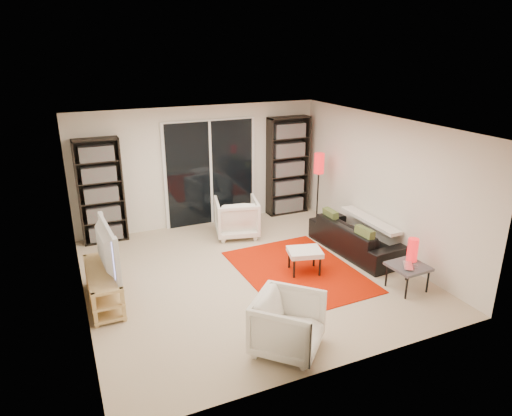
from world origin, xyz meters
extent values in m
plane|color=#C0B28F|center=(0.00, 0.00, 0.00)|extent=(5.00, 5.00, 0.00)
cube|color=silver|center=(0.00, 2.50, 1.20)|extent=(5.00, 0.02, 2.40)
cube|color=silver|center=(0.00, -2.50, 1.20)|extent=(5.00, 0.02, 2.40)
cube|color=silver|center=(-2.50, 0.00, 1.20)|extent=(0.02, 5.00, 2.40)
cube|color=silver|center=(2.50, 0.00, 1.20)|extent=(0.02, 5.00, 2.40)
cube|color=white|center=(0.00, 0.00, 2.40)|extent=(5.00, 5.00, 0.02)
cube|color=white|center=(0.20, 2.47, 1.05)|extent=(1.92, 0.06, 2.16)
cube|color=black|center=(0.20, 2.44, 1.05)|extent=(1.80, 0.02, 2.10)
cube|color=white|center=(0.20, 2.42, 1.05)|extent=(0.05, 0.02, 2.10)
cube|color=black|center=(-1.95, 2.34, 0.97)|extent=(0.80, 0.30, 1.95)
cube|color=maroon|center=(-1.95, 2.32, 0.97)|extent=(0.70, 0.22, 1.85)
cube|color=black|center=(1.90, 2.34, 1.05)|extent=(0.90, 0.30, 2.10)
cube|color=maroon|center=(1.90, 2.32, 1.05)|extent=(0.80, 0.22, 2.00)
cube|color=#DCB67E|center=(-2.23, 0.06, 0.48)|extent=(0.42, 1.31, 0.04)
cube|color=#DCB67E|center=(-2.23, 0.06, 0.25)|extent=(0.42, 1.31, 0.03)
cube|color=#DCB67E|center=(-2.23, 0.06, 0.06)|extent=(0.42, 1.31, 0.04)
cube|color=#DCB67E|center=(-2.41, -0.55, 0.25)|extent=(0.05, 0.05, 0.50)
cube|color=#DCB67E|center=(-2.41, 0.68, 0.25)|extent=(0.05, 0.05, 0.50)
cube|color=#DCB67E|center=(-2.05, -0.55, 0.25)|extent=(0.05, 0.05, 0.50)
cube|color=#DCB67E|center=(-2.05, 0.68, 0.25)|extent=(0.05, 0.05, 0.50)
imported|color=black|center=(-2.21, 0.06, 0.84)|extent=(0.22, 1.18, 0.68)
cube|color=#BF1800|center=(0.76, -0.24, 0.01)|extent=(1.82, 2.43, 0.01)
imported|color=black|center=(2.07, 0.02, 0.28)|extent=(0.87, 1.93, 0.55)
imported|color=white|center=(0.41, 1.58, 0.37)|extent=(0.96, 0.98, 0.74)
imported|color=white|center=(-0.34, -1.97, 0.36)|extent=(1.09, 1.09, 0.71)
cube|color=white|center=(0.84, -0.30, 0.36)|extent=(0.62, 0.55, 0.08)
cylinder|color=black|center=(0.59, -0.42, 0.16)|extent=(0.04, 0.04, 0.32)
cylinder|color=black|center=(0.68, -0.08, 0.16)|extent=(0.04, 0.04, 0.32)
cylinder|color=black|center=(1.00, -0.53, 0.16)|extent=(0.04, 0.04, 0.32)
cylinder|color=black|center=(1.09, -0.19, 0.16)|extent=(0.04, 0.04, 0.32)
cube|color=#4A4A4F|center=(1.98, -1.41, 0.38)|extent=(0.55, 0.55, 0.04)
cylinder|color=black|center=(1.78, -1.63, 0.19)|extent=(0.03, 0.03, 0.38)
cylinder|color=black|center=(1.76, -1.21, 0.19)|extent=(0.03, 0.03, 0.38)
cylinder|color=black|center=(2.20, -1.61, 0.19)|extent=(0.03, 0.03, 0.38)
cylinder|color=black|center=(2.18, -1.19, 0.19)|extent=(0.03, 0.03, 0.38)
imported|color=silver|center=(1.98, -1.47, 0.41)|extent=(0.35, 0.37, 0.02)
cylinder|color=red|center=(2.13, -1.30, 0.58)|extent=(0.16, 0.16, 0.36)
cylinder|color=black|center=(2.13, 1.46, 0.01)|extent=(0.22, 0.22, 0.03)
cylinder|color=black|center=(2.13, 1.46, 0.56)|extent=(0.03, 0.03, 1.12)
cylinder|color=red|center=(2.13, 1.46, 1.29)|extent=(0.20, 0.20, 0.40)
camera|label=1|loc=(-2.57, -6.07, 3.49)|focal=32.00mm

